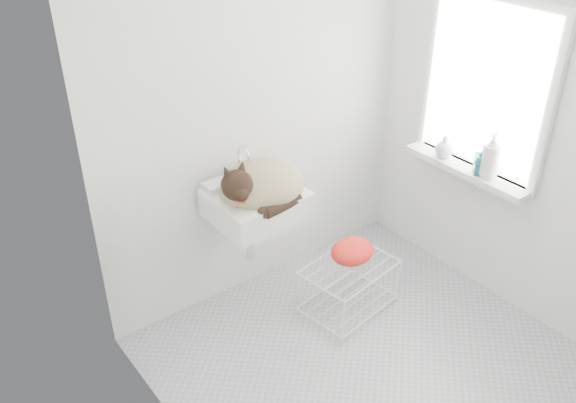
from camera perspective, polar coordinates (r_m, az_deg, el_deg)
floor at (r=3.75m, az=6.84°, el=-14.00°), size 2.20×2.00×0.02m
back_wall at (r=3.70m, az=-2.72°, el=8.90°), size 2.20×0.02×2.50m
right_wall at (r=3.81m, az=20.24°, el=7.65°), size 0.02×2.00×2.50m
left_wall at (r=2.45m, az=-10.40°, el=-4.20°), size 0.02×2.00×2.50m
window_glass at (r=3.87m, az=17.96°, el=9.98°), size 0.01×0.80×1.00m
window_frame at (r=3.86m, az=17.82°, el=9.94°), size 0.04×0.90×1.10m
windowsill at (r=4.01m, az=16.14°, el=2.87°), size 0.16×0.88×0.04m
sink at (r=3.58m, az=-2.97°, el=0.91°), size 0.52×0.46×0.21m
faucet at (r=3.64m, az=-4.65°, el=3.94°), size 0.19×0.13×0.19m
cat at (r=3.55m, az=-2.69°, el=1.43°), size 0.56×0.49×0.33m
wire_rack at (r=3.97m, az=5.60°, el=-8.05°), size 0.60×0.46×0.33m
towel at (r=3.90m, az=5.95°, el=-4.99°), size 0.32×0.24×0.12m
bottle_a at (r=3.92m, az=17.94°, el=2.17°), size 0.10×0.10×0.25m
bottle_b at (r=3.94m, az=17.32°, el=2.47°), size 0.12×0.12×0.19m
bottle_c at (r=4.09m, az=14.15°, el=4.04°), size 0.12×0.12×0.15m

